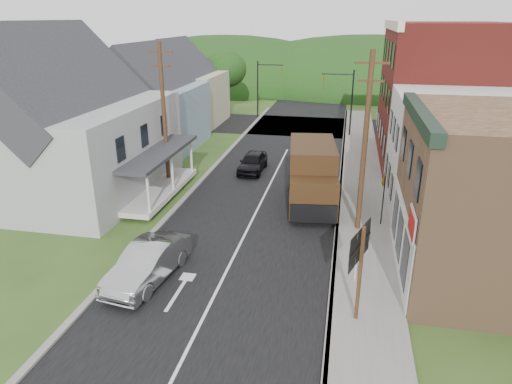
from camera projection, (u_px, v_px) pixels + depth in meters
The scene contains 25 objects.
ground at pixel (236, 252), 21.48m from camera, with size 120.00×120.00×0.00m, color #2D4719.
road at pixel (272, 181), 30.62m from camera, with size 9.00×90.00×0.02m, color black.
cross_road at pixel (299, 126), 46.17m from camera, with size 60.00×9.00×0.02m, color black.
sidewalk_right at pixel (362, 198), 27.68m from camera, with size 2.80×55.00×0.15m, color slate.
curb_right at pixel (339, 196), 27.93m from camera, with size 0.20×55.00×0.15m, color slate.
curb_left at pixel (196, 186), 29.63m from camera, with size 0.30×55.00×0.12m, color slate.
storefront_tan at pixel (511, 201), 18.14m from camera, with size 8.00×8.00×7.00m, color brown.
storefront_white at pixel (467, 155), 25.09m from camera, with size 8.00×7.00×6.50m, color silver.
storefront_red at pixel (441, 95), 33.15m from camera, with size 8.00×12.00×10.00m, color maroon.
house_gray at pixel (67, 125), 27.64m from camera, with size 10.20×12.24×8.35m.
house_blue at pixel (155, 103), 37.72m from camera, with size 7.14×8.16×7.28m.
house_cream at pixel (186, 87), 46.04m from camera, with size 7.14×8.16×7.28m.
utility_pole_right at pixel (365, 143), 21.97m from camera, with size 1.60×0.26×9.00m.
utility_pole_left at pixel (164, 115), 28.31m from camera, with size 1.60×0.26×9.00m.
traffic_signal_right at pixel (344, 95), 40.83m from camera, with size 2.87×0.20×6.00m.
traffic_signal_left at pixel (264, 82), 48.81m from camera, with size 2.87×0.20×6.00m.
tree_left_b at pixel (51, 95), 33.82m from camera, with size 4.80×4.80×6.94m.
tree_left_c at pixel (83, 69), 41.12m from camera, with size 5.80×5.80×8.41m.
tree_left_d at pixel (225, 69), 50.64m from camera, with size 4.80×4.80×6.94m.
forested_ridge at pixel (319, 87), 71.78m from camera, with size 90.00×30.00×16.00m, color black.
silver_sedan at pixel (148, 263), 18.91m from camera, with size 1.67×4.80×1.58m, color #A2A3A7.
dark_sedan at pixel (253, 162), 32.32m from camera, with size 1.63×4.06×1.38m, color black.
delivery_van at pixel (312, 176), 26.24m from camera, with size 3.30×6.63×3.56m.
route_sign_cluster at pixel (360, 260), 15.71m from camera, with size 0.76×2.00×3.65m.
warning_sign at pixel (383, 191), 23.38m from camera, with size 0.28×0.75×2.86m.
Camera 1 is at (4.65, -18.46, 10.36)m, focal length 32.00 mm.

